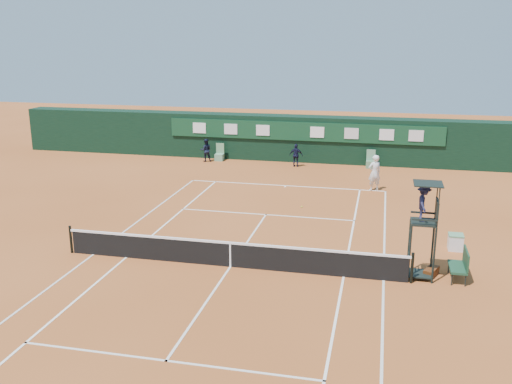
% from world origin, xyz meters
% --- Properties ---
extents(ground, '(90.00, 90.00, 0.00)m').
position_xyz_m(ground, '(0.00, 0.00, 0.00)').
color(ground, '#AE5A29').
rests_on(ground, ground).
extents(court_lines, '(11.05, 23.85, 0.01)m').
position_xyz_m(court_lines, '(0.00, 0.00, 0.01)').
color(court_lines, white).
rests_on(court_lines, ground).
extents(tennis_net, '(12.90, 0.10, 1.10)m').
position_xyz_m(tennis_net, '(0.00, 0.00, 0.51)').
color(tennis_net, black).
rests_on(tennis_net, ground).
extents(back_wall, '(40.00, 1.65, 3.00)m').
position_xyz_m(back_wall, '(0.00, 18.74, 1.51)').
color(back_wall, black).
rests_on(back_wall, ground).
extents(linesman_chair_left, '(0.55, 0.50, 1.15)m').
position_xyz_m(linesman_chair_left, '(-5.50, 17.48, 0.32)').
color(linesman_chair_left, '#649974').
rests_on(linesman_chair_left, ground).
extents(linesman_chair_right, '(0.55, 0.50, 1.15)m').
position_xyz_m(linesman_chair_right, '(4.50, 17.48, 0.32)').
color(linesman_chair_right, '#55825D').
rests_on(linesman_chair_right, ground).
extents(umpire_chair, '(0.96, 0.95, 3.42)m').
position_xyz_m(umpire_chair, '(6.68, 0.53, 2.46)').
color(umpire_chair, black).
rests_on(umpire_chair, ground).
extents(player_bench, '(0.55, 1.20, 1.10)m').
position_xyz_m(player_bench, '(8.06, 0.66, 0.60)').
color(player_bench, '#193F28').
rests_on(player_bench, ground).
extents(tennis_bag, '(0.61, 0.84, 0.29)m').
position_xyz_m(tennis_bag, '(7.11, 0.78, 0.14)').
color(tennis_bag, black).
rests_on(tennis_bag, ground).
extents(cooler, '(0.57, 0.57, 0.65)m').
position_xyz_m(cooler, '(8.21, 3.61, 0.33)').
color(cooler, silver).
rests_on(cooler, ground).
extents(tennis_ball, '(0.07, 0.07, 0.07)m').
position_xyz_m(tennis_ball, '(1.48, 7.93, 0.04)').
color(tennis_ball, '#B3C52D').
rests_on(tennis_ball, ground).
extents(player, '(0.86, 0.76, 1.98)m').
position_xyz_m(player, '(4.84, 11.96, 0.99)').
color(player, white).
rests_on(player, ground).
extents(ball_kid_left, '(0.90, 0.80, 1.53)m').
position_xyz_m(ball_kid_left, '(-6.29, 17.01, 0.76)').
color(ball_kid_left, black).
rests_on(ball_kid_left, ground).
extents(ball_kid_right, '(0.87, 0.37, 1.47)m').
position_xyz_m(ball_kid_right, '(-0.18, 16.79, 0.74)').
color(ball_kid_right, black).
rests_on(ball_kid_right, ground).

